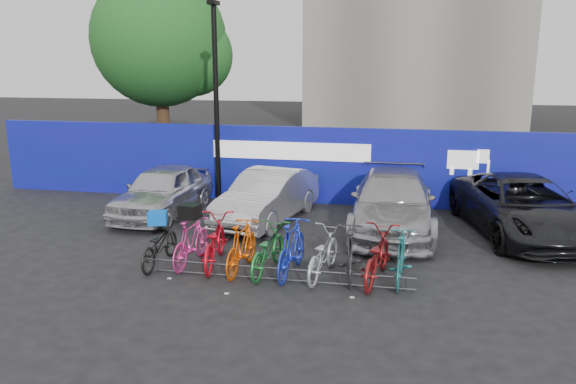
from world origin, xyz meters
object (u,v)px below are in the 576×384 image
(tree, at_px, (165,43))
(bike_9, at_px, (401,258))
(bike_0, at_px, (159,245))
(bike_3, at_px, (242,247))
(bike_2, at_px, (214,242))
(bike_5, at_px, (292,248))
(car_3, at_px, (523,207))
(car_1, at_px, (267,196))
(lamppost, at_px, (216,99))
(bike_6, at_px, (323,254))
(bike_7, at_px, (350,253))
(bike_8, at_px, (377,256))
(bike_1, at_px, (191,242))
(bike_4, at_px, (267,250))
(bike_rack, at_px, (276,274))
(car_0, at_px, (163,191))
(car_2, at_px, (392,202))

(tree, relative_size, bike_9, 4.38)
(bike_0, height_order, bike_3, bike_3)
(bike_2, relative_size, bike_5, 1.06)
(car_3, height_order, bike_5, car_3)
(tree, bearing_deg, car_1, -48.82)
(lamppost, height_order, bike_9, lamppost)
(tree, bearing_deg, bike_6, -53.06)
(tree, xyz_separation_m, bike_6, (7.67, -10.20, -4.57))
(bike_7, distance_m, bike_8, 0.55)
(tree, relative_size, bike_6, 4.07)
(lamppost, xyz_separation_m, bike_1, (1.17, -5.42, -2.74))
(bike_0, relative_size, bike_4, 0.93)
(bike_7, bearing_deg, lamppost, -55.65)
(bike_rack, xyz_separation_m, bike_0, (-2.72, 0.41, 0.31))
(bike_rack, xyz_separation_m, bike_5, (0.24, 0.42, 0.43))
(car_3, distance_m, bike_0, 9.14)
(lamppost, bearing_deg, bike_5, -58.32)
(bike_0, relative_size, bike_9, 1.00)
(car_0, height_order, bike_3, car_0)
(car_0, xyz_separation_m, bike_1, (2.30, -3.73, -0.19))
(bike_rack, bearing_deg, car_3, 38.07)
(tree, height_order, bike_1, tree)
(lamppost, height_order, bike_4, lamppost)
(lamppost, xyz_separation_m, bike_9, (5.68, -5.57, -2.74))
(lamppost, relative_size, bike_5, 3.11)
(bike_2, xyz_separation_m, bike_5, (1.77, -0.22, 0.04))
(bike_1, xyz_separation_m, bike_5, (2.28, -0.15, 0.06))
(lamppost, bearing_deg, bike_1, -77.87)
(bike_2, bearing_deg, lamppost, -80.60)
(lamppost, distance_m, bike_3, 6.66)
(bike_4, xyz_separation_m, bike_6, (1.18, -0.00, -0.00))
(tree, xyz_separation_m, bike_1, (4.74, -10.08, -4.54))
(bike_rack, relative_size, car_0, 1.32)
(car_1, height_order, bike_3, car_1)
(car_2, xyz_separation_m, bike_3, (-3.07, -3.73, -0.21))
(car_3, bearing_deg, bike_4, -158.11)
(tree, xyz_separation_m, car_2, (9.01, -6.52, -4.31))
(bike_rack, bearing_deg, bike_1, 164.15)
(bike_1, distance_m, bike_4, 1.75)
(tree, xyz_separation_m, bike_7, (8.23, -10.19, -4.52))
(bike_6, bearing_deg, lamppost, -44.06)
(car_0, relative_size, bike_9, 2.39)
(bike_rack, distance_m, car_3, 7.05)
(car_1, relative_size, bike_8, 2.07)
(car_1, distance_m, bike_6, 4.37)
(car_2, distance_m, bike_8, 3.72)
(bike_9, bearing_deg, tree, -44.03)
(bike_4, relative_size, bike_7, 1.04)
(bike_0, relative_size, bike_3, 0.98)
(tree, xyz_separation_m, lamppost, (3.57, -4.66, -1.80))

